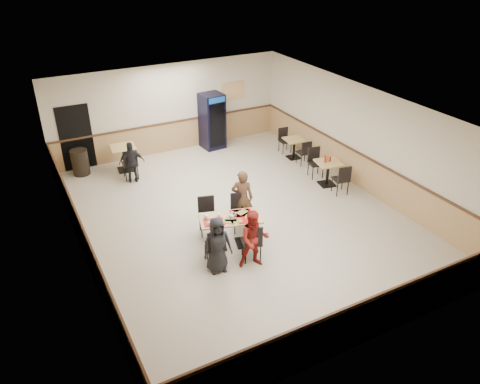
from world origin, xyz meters
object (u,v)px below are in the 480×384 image
side_table_near (328,170)px  back_table (124,155)px  trash_bin (80,162)px  pepsi_cooler (212,121)px  main_table (231,227)px  side_table_far (294,145)px  diner_woman_left (217,245)px  diner_man_opposite (242,198)px  diner_woman_right (254,239)px  lone_diner (132,162)px

side_table_near → back_table: (-5.08, 3.82, 0.04)m
trash_bin → pepsi_cooler: bearing=0.5°
main_table → trash_bin: (-2.40, 5.63, -0.11)m
side_table_far → side_table_near: bearing=-95.3°
diner_woman_left → pepsi_cooler: pepsi_cooler is taller
main_table → diner_woman_left: bearing=-117.9°
side_table_far → main_table: bearing=-139.6°
side_table_far → trash_bin: size_ratio=0.84×
diner_woman_left → diner_man_opposite: (1.38, 1.43, 0.10)m
main_table → back_table: back_table is taller
diner_woman_right → diner_man_opposite: size_ratio=0.92×
lone_diner → trash_bin: (-1.30, 1.26, -0.23)m
pepsi_cooler → side_table_far: bearing=-51.4°
diner_woman_right → lone_diner: size_ratio=1.09×
trash_bin → side_table_near: bearing=-33.2°
diner_woman_left → diner_man_opposite: 1.99m
diner_man_opposite → trash_bin: 5.81m
main_table → back_table: size_ratio=1.93×
main_table → side_table_far: 5.47m
back_table → pepsi_cooler: 3.31m
side_table_far → trash_bin: (-6.57, 2.08, -0.05)m
diner_woman_left → diner_woman_right: (0.80, -0.23, 0.03)m
side_table_far → pepsi_cooler: size_ratio=0.36×
diner_woman_right → back_table: bearing=118.1°
diner_woman_right → trash_bin: bearing=128.0°
side_table_near → trash_bin: bearing=146.8°
trash_bin → diner_woman_left: bearing=-74.9°
main_table → trash_bin: trash_bin is taller
side_table_near → side_table_far: side_table_near is taller
diner_woman_right → pepsi_cooler: bearing=89.9°
diner_woman_left → side_table_near: size_ratio=1.65×
main_table → diner_woman_left: (-0.69, -0.72, 0.15)m
side_table_near → trash_bin: size_ratio=1.00×
diner_man_opposite → lone_diner: bearing=-33.4°
side_table_far → diner_woman_left: bearing=-138.7°
back_table → pepsi_cooler: size_ratio=0.43×
diner_woman_right → diner_man_opposite: bearing=87.7°
diner_woman_left → back_table: (-0.41, 5.99, -0.13)m
lone_diner → side_table_near: lone_diner is taller
diner_man_opposite → back_table: bearing=-38.1°
lone_diner → pepsi_cooler: size_ratio=0.67×
back_table → trash_bin: 1.35m
side_table_near → diner_woman_right: bearing=-148.2°
diner_woman_left → back_table: diner_woman_left is taller
diner_woman_right → back_table: diner_woman_right is taller
side_table_near → trash_bin: 7.62m
side_table_far → pepsi_cooler: bearing=133.4°
diner_woman_right → side_table_near: (3.87, 2.40, -0.20)m
trash_bin → diner_woman_right: bearing=-69.1°
diner_woman_right → lone_diner: (-1.21, 5.31, -0.06)m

